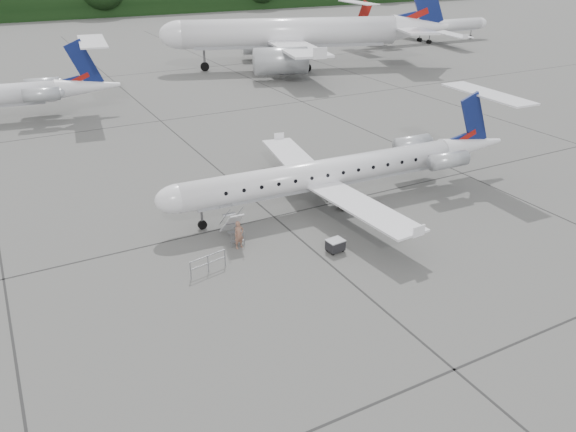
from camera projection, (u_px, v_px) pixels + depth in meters
ground at (400, 248)px, 33.10m from camera, size 320.00×320.00×0.00m
treeline at (59, 2)px, 134.52m from camera, size 260.00×4.00×8.00m
main_regional_jet at (323, 160)px, 37.15m from camera, size 26.33×19.63×6.51m
airstair at (232, 224)px, 33.67m from camera, size 0.97×2.21×2.04m
passenger at (239, 235)px, 32.73m from camera, size 0.69×0.51×1.71m
safety_railing at (208, 264)px, 30.42m from camera, size 2.17×0.52×1.00m
baggage_cart at (335, 245)px, 32.51m from camera, size 1.01×0.84×0.81m
bg_narrowbody at (290, 18)px, 78.61m from camera, size 45.76×39.00×13.93m
bg_regional_right at (431, 20)px, 102.05m from camera, size 30.39×22.61×7.70m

